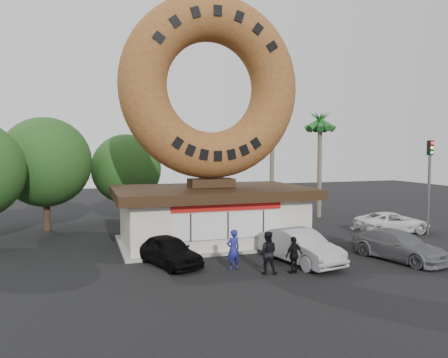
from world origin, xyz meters
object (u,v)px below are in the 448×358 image
at_px(giant_donut, 211,87).
at_px(car_silver, 300,247).
at_px(street_lamp, 153,162).
at_px(person_center, 267,253).
at_px(car_black, 169,251).
at_px(person_right, 294,255).
at_px(car_grey, 399,245).
at_px(car_white, 392,222).
at_px(traffic_signal, 429,175).
at_px(person_left, 233,249).
at_px(donut_shop, 211,213).

distance_m(giant_donut, car_silver, 10.47).
height_order(giant_donut, street_lamp, giant_donut).
distance_m(person_center, car_black, 4.76).
relative_size(person_right, car_grey, 0.33).
relative_size(giant_donut, car_grey, 2.13).
bearing_deg(car_black, person_center, -54.66).
distance_m(giant_donut, car_white, 14.92).
bearing_deg(traffic_signal, car_silver, -161.48).
bearing_deg(person_right, street_lamp, -96.06).
distance_m(street_lamp, car_black, 14.75).
bearing_deg(car_white, person_center, 125.66).
xyz_separation_m(person_left, car_grey, (8.46, -0.87, -0.21)).
bearing_deg(donut_shop, street_lamp, 100.50).
bearing_deg(person_left, car_white, -169.62).
relative_size(person_left, car_grey, 0.38).
xyz_separation_m(person_left, car_white, (12.96, 5.13, -0.26)).
bearing_deg(traffic_signal, car_grey, -142.85).
xyz_separation_m(giant_donut, person_left, (-0.66, -5.84, -8.15)).
bearing_deg(car_white, car_black, 110.30).
distance_m(donut_shop, person_center, 6.99).
bearing_deg(person_right, car_grey, 167.22).
xyz_separation_m(car_silver, car_white, (9.50, 5.05, -0.14)).
height_order(person_left, car_black, person_left).
height_order(donut_shop, person_right, donut_shop).
distance_m(donut_shop, car_black, 5.44).
relative_size(donut_shop, street_lamp, 1.40).
xyz_separation_m(traffic_signal, car_silver, (-11.19, -3.75, -3.06)).
distance_m(donut_shop, giant_donut, 7.32).
bearing_deg(person_right, traffic_signal, -174.71).
bearing_deg(giant_donut, traffic_signal, -8.17).
bearing_deg(person_center, street_lamp, -57.99).
relative_size(person_left, car_white, 0.39).
relative_size(donut_shop, person_center, 5.91).
distance_m(donut_shop, car_grey, 10.33).
bearing_deg(donut_shop, person_right, -76.65).
height_order(traffic_signal, person_right, traffic_signal).
height_order(person_center, car_white, person_center).
bearing_deg(person_center, person_left, -18.16).
bearing_deg(person_left, person_right, 138.30).
xyz_separation_m(person_center, car_silver, (2.26, 1.18, -0.14)).
xyz_separation_m(donut_shop, person_center, (0.55, -6.92, -0.82)).
bearing_deg(traffic_signal, car_white, 142.44).
bearing_deg(car_silver, giant_donut, 104.55).
xyz_separation_m(car_black, car_white, (15.63, 3.48, -0.04)).
distance_m(street_lamp, traffic_signal, 19.90).
xyz_separation_m(giant_donut, person_right, (1.71, -7.24, -8.26)).
xyz_separation_m(donut_shop, car_grey, (7.80, -6.69, -1.05)).
height_order(person_right, car_grey, person_right).
distance_m(traffic_signal, car_silver, 12.19).
xyz_separation_m(donut_shop, traffic_signal, (14.00, -1.99, 2.10)).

